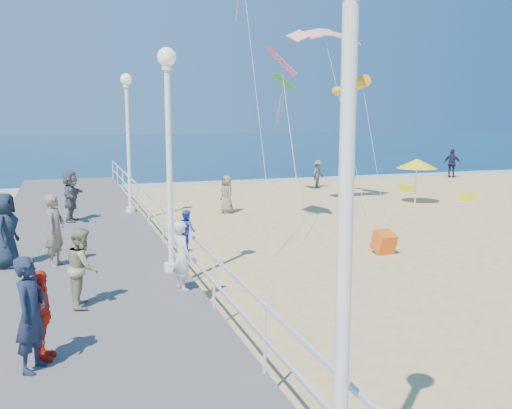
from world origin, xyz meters
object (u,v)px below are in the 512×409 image
object	(u,v)px
lamp_post_near	(347,175)
woman_holding_toddler	(182,256)
lamp_post_far	(128,128)
box_kite	(384,244)
beach_walker_b	(452,163)
spectator_4	(6,230)
spectator_0	(31,314)
toddler_held	(187,230)
beach_walker_a	(318,174)
spectator_3	(41,316)
spectator_6	(55,230)
lamp_post_mid	(169,137)
beach_chair_left	(406,188)
beach_umbrella	(417,164)
spectator_1	(83,267)
beach_walker_c	(227,194)
spectator_5	(71,196)
beach_chair_right	(467,197)

from	to	relation	value
lamp_post_near	woman_holding_toddler	distance (m)	7.83
lamp_post_far	woman_holding_toddler	world-z (taller)	lamp_post_far
lamp_post_far	box_kite	distance (m)	10.77
beach_walker_b	lamp_post_far	bearing A→B (deg)	70.37
woman_holding_toddler	spectator_4	world-z (taller)	spectator_4
spectator_0	spectator_4	xyz separation A→B (m)	(-0.89, 6.43, 0.06)
toddler_held	beach_walker_a	size ratio (longest dim) A/B	0.56
lamp_post_near	spectator_3	size ratio (longest dim) A/B	3.69
lamp_post_near	beach_walker_b	size ratio (longest dim) A/B	2.81
spectator_6	beach_walker_a	distance (m)	20.44
lamp_post_mid	beach_chair_left	distance (m)	20.41
lamp_post_near	spectator_3	bearing A→B (deg)	121.82
lamp_post_near	spectator_3	xyz separation A→B (m)	(-2.82, 4.54, -2.54)
beach_umbrella	spectator_1	bearing A→B (deg)	-143.57
lamp_post_near	beach_walker_c	xyz separation A→B (m)	(4.13, 18.73, -2.84)
beach_walker_a	beach_walker_b	xyz separation A→B (m)	(10.72, 2.07, 0.15)
box_kite	lamp_post_mid	bearing A→B (deg)	-170.75
beach_walker_a	beach_chair_left	xyz separation A→B (m)	(3.82, -3.08, -0.60)
beach_walker_b	beach_walker_c	xyz separation A→B (m)	(-17.99, -8.58, -0.13)
lamp_post_far	spectator_5	bearing A→B (deg)	-147.93
spectator_5	spectator_6	world-z (taller)	spectator_6
spectator_0	beach_walker_c	world-z (taller)	spectator_0
spectator_4	box_kite	xyz separation A→B (m)	(10.52, -0.38, -1.04)
beach_chair_right	box_kite	bearing A→B (deg)	-139.78
lamp_post_mid	spectator_1	size ratio (longest dim) A/B	3.36
spectator_6	spectator_4	bearing A→B (deg)	103.77
lamp_post_near	woman_holding_toddler	bearing A→B (deg)	90.39
toddler_held	spectator_3	bearing A→B (deg)	119.68
spectator_0	lamp_post_near	bearing A→B (deg)	-120.67
spectator_4	beach_chair_left	bearing A→B (deg)	-42.96
lamp_post_near	beach_chair_right	xyz separation A→B (m)	(16.14, 18.26, -3.46)
spectator_3	spectator_5	bearing A→B (deg)	9.70
woman_holding_toddler	spectator_0	distance (m)	4.31
lamp_post_mid	beach_walker_a	bearing A→B (deg)	54.92
lamp_post_mid	spectator_3	bearing A→B (deg)	-122.31
woman_holding_toddler	spectator_6	distance (m)	3.98
beach_umbrella	beach_walker_a	bearing A→B (deg)	105.01
spectator_3	box_kite	distance (m)	11.13
lamp_post_far	spectator_3	world-z (taller)	lamp_post_far
woman_holding_toddler	spectator_6	bearing A→B (deg)	24.81
beach_chair_left	spectator_3	bearing A→B (deg)	-135.69
beach_umbrella	lamp_post_far	bearing A→B (deg)	-178.52
toddler_held	beach_chair_left	bearing A→B (deg)	-62.35
spectator_6	beach_umbrella	world-z (taller)	spectator_6
spectator_4	beach_chair_left	world-z (taller)	spectator_4
beach_walker_b	beach_umbrella	bearing A→B (deg)	92.84
spectator_6	box_kite	xyz separation A→B (m)	(9.36, -0.14, -1.01)
beach_walker_b	box_kite	size ratio (longest dim) A/B	3.16
spectator_0	beach_chair_left	distance (m)	25.54
lamp_post_far	spectator_6	xyz separation A→B (m)	(-2.67, -7.59, -2.35)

